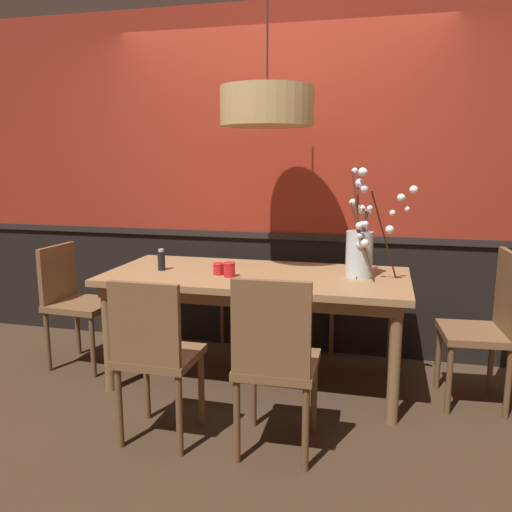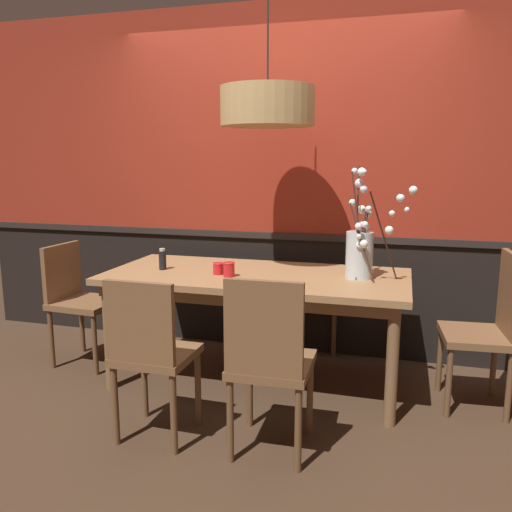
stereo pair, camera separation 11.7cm
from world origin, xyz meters
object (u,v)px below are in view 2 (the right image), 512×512
(chair_near_side_right, at_px, (269,358))
(candle_holder_nearer_edge, at_px, (229,269))
(chair_head_west_end, at_px, (78,296))
(vase_with_blossoms, at_px, (361,249))
(chair_near_side_left, at_px, (150,350))
(pendant_lamp, at_px, (268,107))
(chair_far_side_right, at_px, (317,282))
(condiment_bottle, at_px, (163,260))
(chair_head_east_end, at_px, (490,324))
(dining_table, at_px, (256,285))
(candle_holder_nearer_center, at_px, (218,268))
(chair_far_side_left, at_px, (257,276))

(chair_near_side_right, bearing_deg, candle_holder_nearer_edge, 122.42)
(chair_head_west_end, relative_size, candle_holder_nearer_edge, 9.44)
(vase_with_blossoms, bearing_deg, chair_near_side_left, -137.36)
(chair_head_west_end, relative_size, pendant_lamp, 0.96)
(chair_near_side_left, bearing_deg, vase_with_blossoms, 42.64)
(chair_far_side_right, relative_size, condiment_bottle, 6.37)
(chair_far_side_right, xyz_separation_m, chair_head_east_end, (1.19, -0.86, 0.02))
(chair_near_side_right, relative_size, vase_with_blossoms, 1.35)
(dining_table, bearing_deg, chair_head_east_end, 0.99)
(chair_head_east_end, distance_m, pendant_lamp, 1.93)
(chair_near_side_right, relative_size, candle_holder_nearer_center, 12.41)
(chair_near_side_left, relative_size, pendant_lamp, 0.98)
(candle_holder_nearer_edge, distance_m, pendant_lamp, 1.08)
(chair_far_side_right, height_order, vase_with_blossoms, vase_with_blossoms)
(dining_table, relative_size, vase_with_blossoms, 2.81)
(candle_holder_nearer_center, distance_m, condiment_bottle, 0.42)
(dining_table, xyz_separation_m, vase_with_blossoms, (0.68, 0.04, 0.27))
(chair_near_side_right, distance_m, chair_near_side_left, 0.65)
(chair_near_side_right, distance_m, chair_head_east_end, 1.45)
(chair_far_side_right, relative_size, candle_holder_nearer_edge, 9.88)
(candle_holder_nearer_edge, height_order, pendant_lamp, pendant_lamp)
(candle_holder_nearer_center, bearing_deg, chair_head_east_end, 4.00)
(candle_holder_nearer_edge, bearing_deg, pendant_lamp, 50.20)
(dining_table, xyz_separation_m, candle_holder_nearer_center, (-0.23, -0.09, 0.12))
(chair_near_side_right, xyz_separation_m, vase_with_blossoms, (0.37, 0.90, 0.42))
(chair_near_side_left, xyz_separation_m, vase_with_blossoms, (1.01, 0.93, 0.43))
(chair_far_side_left, relative_size, condiment_bottle, 6.42)
(chair_far_side_right, distance_m, chair_near_side_left, 1.88)
(condiment_bottle, height_order, pendant_lamp, pendant_lamp)
(chair_near_side_right, bearing_deg, chair_near_side_left, -177.01)
(chair_far_side_left, xyz_separation_m, chair_head_east_end, (1.71, -0.87, 0.00))
(chair_near_side_right, bearing_deg, condiment_bottle, 140.41)
(chair_far_side_right, xyz_separation_m, chair_far_side_left, (-0.52, 0.01, 0.02))
(condiment_bottle, xyz_separation_m, pendant_lamp, (0.71, 0.15, 1.01))
(chair_head_west_end, distance_m, vase_with_blossoms, 2.11)
(dining_table, xyz_separation_m, pendant_lamp, (0.05, 0.09, 1.17))
(chair_far_side_right, height_order, chair_near_side_right, chair_near_side_right)
(chair_far_side_right, xyz_separation_m, chair_near_side_right, (0.04, -1.74, 0.01))
(condiment_bottle, bearing_deg, chair_near_side_left, -68.82)
(candle_holder_nearer_edge, bearing_deg, chair_head_west_end, 174.29)
(dining_table, height_order, chair_head_west_end, chair_head_west_end)
(candle_holder_nearer_edge, bearing_deg, dining_table, 44.59)
(chair_far_side_right, xyz_separation_m, chair_near_side_left, (-0.61, -1.78, 0.00))
(chair_far_side_right, xyz_separation_m, candle_holder_nearer_center, (-0.51, -0.98, 0.29))
(chair_near_side_right, height_order, vase_with_blossoms, vase_with_blossoms)
(chair_far_side_right, bearing_deg, chair_head_east_end, -35.90)
(chair_head_west_end, height_order, candle_holder_nearer_edge, chair_head_west_end)
(vase_with_blossoms, relative_size, pendant_lamp, 0.76)
(chair_head_east_end, bearing_deg, candle_holder_nearer_edge, -174.11)
(pendant_lamp, bearing_deg, dining_table, -119.09)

